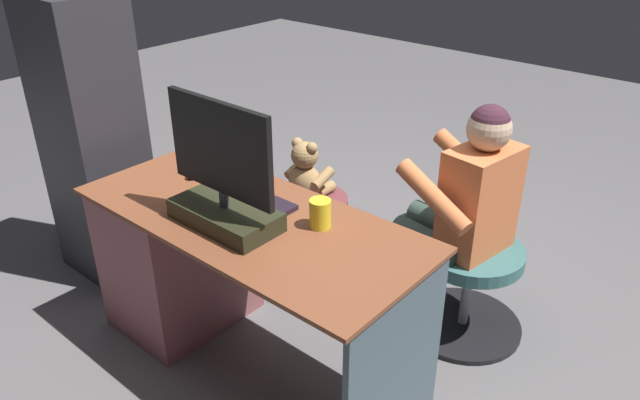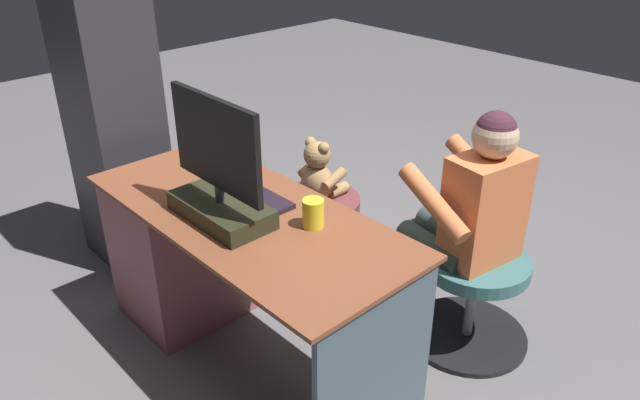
% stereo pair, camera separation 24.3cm
% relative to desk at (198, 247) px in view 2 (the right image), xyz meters
% --- Properties ---
extents(ground_plane, '(10.00, 10.00, 0.00)m').
position_rel_desk_xyz_m(ground_plane, '(-0.39, -0.37, -0.38)').
color(ground_plane, '#5C595B').
extents(desk, '(1.44, 0.63, 0.71)m').
position_rel_desk_xyz_m(desk, '(0.00, 0.00, 0.00)').
color(desk, brown).
rests_on(desk, ground_plane).
extents(monitor, '(0.50, 0.22, 0.48)m').
position_rel_desk_xyz_m(monitor, '(-0.37, 0.09, 0.49)').
color(monitor, black).
rests_on(monitor, desk).
extents(keyboard, '(0.42, 0.14, 0.02)m').
position_rel_desk_xyz_m(keyboard, '(-0.29, -0.09, 0.35)').
color(keyboard, black).
rests_on(keyboard, desk).
extents(computer_mouse, '(0.06, 0.10, 0.04)m').
position_rel_desk_xyz_m(computer_mouse, '(0.03, -0.09, 0.36)').
color(computer_mouse, '#292720').
rests_on(computer_mouse, desk).
extents(cup, '(0.08, 0.08, 0.11)m').
position_rel_desk_xyz_m(cup, '(-0.65, -0.11, 0.39)').
color(cup, yellow).
rests_on(cup, desk).
extents(tv_remote, '(0.09, 0.16, 0.02)m').
position_rel_desk_xyz_m(tv_remote, '(-0.17, 0.05, 0.35)').
color(tv_remote, black).
rests_on(tv_remote, desk).
extents(office_chair_teddy, '(0.53, 0.53, 0.43)m').
position_rel_desk_xyz_m(office_chair_teddy, '(-0.10, -0.64, -0.13)').
color(office_chair_teddy, black).
rests_on(office_chair_teddy, ground_plane).
extents(teddy_bear, '(0.23, 0.23, 0.31)m').
position_rel_desk_xyz_m(teddy_bear, '(-0.10, -0.65, 0.19)').
color(teddy_bear, '#9F794B').
rests_on(teddy_bear, office_chair_teddy).
extents(visitor_chair, '(0.53, 0.53, 0.43)m').
position_rel_desk_xyz_m(visitor_chair, '(-0.96, -0.77, -0.12)').
color(visitor_chair, black).
rests_on(visitor_chair, ground_plane).
extents(person, '(0.53, 0.52, 1.08)m').
position_rel_desk_xyz_m(person, '(-0.88, -0.76, 0.26)').
color(person, '#D26C3C').
rests_on(person, ground_plane).
extents(equipment_rack, '(0.44, 0.36, 1.42)m').
position_rel_desk_xyz_m(equipment_rack, '(0.73, -0.02, 0.33)').
color(equipment_rack, '#29292E').
rests_on(equipment_rack, ground_plane).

